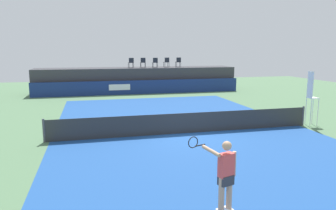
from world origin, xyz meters
name	(u,v)px	position (x,y,z in m)	size (l,w,h in m)	color
ground_plane	(170,119)	(0.00, 3.00, 0.00)	(48.00, 48.00, 0.00)	#4C704C
court_inner	(186,133)	(0.00, 0.00, 0.00)	(12.00, 22.00, 0.00)	#1C478C
sponsor_wall	(140,87)	(-0.01, 13.50, 0.60)	(18.00, 0.22, 1.20)	navy
spectator_platform	(137,80)	(0.00, 15.30, 1.10)	(18.00, 2.80, 2.20)	#38383D
spectator_chair_far_left	(131,62)	(-0.57, 15.13, 2.69)	(0.47, 0.47, 0.89)	#1E232D
spectator_chair_left	(143,62)	(0.53, 15.23, 2.69)	(0.47, 0.47, 0.89)	#1E232D
spectator_chair_center	(155,62)	(1.61, 14.97, 2.69)	(0.45, 0.45, 0.89)	#1E232D
spectator_chair_right	(167,62)	(2.81, 15.47, 2.69)	(0.47, 0.47, 0.89)	#1E232D
spectator_chair_far_right	(178,62)	(3.95, 15.45, 2.69)	(0.45, 0.45, 0.89)	#1E232D
umpire_chair	(311,94)	(6.58, 0.00, 1.59)	(0.45, 0.45, 2.76)	white
tennis_net	(186,123)	(0.00, 0.00, 0.47)	(12.40, 0.02, 0.95)	#2D2D2D
net_post_near	(44,131)	(-6.20, 0.00, 0.50)	(0.10, 0.10, 1.00)	#4C4C51
net_post_far	(303,116)	(6.20, 0.00, 0.50)	(0.10, 0.10, 1.00)	#4C4C51
tennis_player	(225,174)	(-1.29, -7.19, 0.96)	(0.95, 1.10, 1.77)	white
tennis_ball	(199,114)	(2.03, 3.99, 0.04)	(0.07, 0.07, 0.07)	#D8EA33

